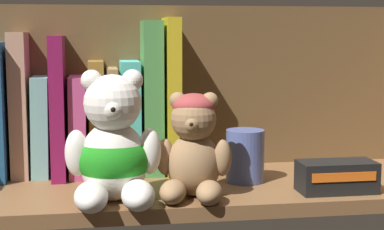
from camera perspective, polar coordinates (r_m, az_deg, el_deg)
shelf_board at (r=90.21cm, az=-2.16°, el=-7.21°), size 82.16×25.06×2.00cm
shelf_back_panel at (r=100.72cm, az=-3.08°, el=2.11°), size 84.56×1.20×28.85cm
book_5 at (r=98.01cm, az=-15.92°, el=0.97°), size 2.64×9.59×22.47cm
book_6 at (r=98.12cm, az=-14.05°, el=-0.97°), size 2.85×9.50×15.69cm
book_7 at (r=97.49cm, az=-12.45°, el=0.89°), size 2.15×14.97×21.94cm
book_8 at (r=97.77cm, az=-10.73°, el=-0.90°), size 2.76×12.94×15.68cm
book_9 at (r=97.55cm, az=-9.01°, el=-0.18°), size 2.37×9.32×18.01cm
book_10 at (r=97.65cm, az=-7.54°, el=-0.48°), size 1.66×10.88×16.89cm
book_11 at (r=97.68cm, az=-5.90°, el=-0.12°), size 2.97×11.33×17.98cm
book_12 at (r=97.54cm, az=-3.88°, el=1.74°), size 3.05×11.36×24.25cm
book_13 at (r=97.84cm, az=-2.09°, el=1.92°), size 2.14×13.14×24.74cm
teddy_bear_larger at (r=80.21cm, az=-7.46°, el=-3.36°), size 12.73×13.23×17.58cm
teddy_bear_smaller at (r=81.81cm, az=0.13°, el=-3.13°), size 10.98×11.27×14.39cm
pillar_candle at (r=90.70cm, az=5.12°, el=-3.94°), size 5.77×5.77×7.93cm
small_product_box at (r=87.72cm, az=13.56°, el=-5.70°), size 10.84×5.33×4.40cm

